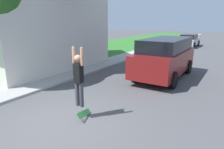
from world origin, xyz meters
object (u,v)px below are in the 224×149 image
car_down_street (189,41)px  skateboard (84,114)px  suv_parked (165,57)px  skateboarder (79,77)px

car_down_street → skateboard: 21.12m
skateboard → suv_parked: bearing=84.3°
skateboarder → suv_parked: bearing=83.3°
skateboard → car_down_street: bearing=93.3°
suv_parked → car_down_street: suv_parked is taller
skateboarder → skateboard: (0.11, 0.05, -1.22)m
car_down_street → skateboarder: size_ratio=2.46×
skateboard → skateboarder: bearing=-154.9°
suv_parked → skateboard: suv_parked is taller
car_down_street → skateboard: (1.23, -21.08, -0.55)m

